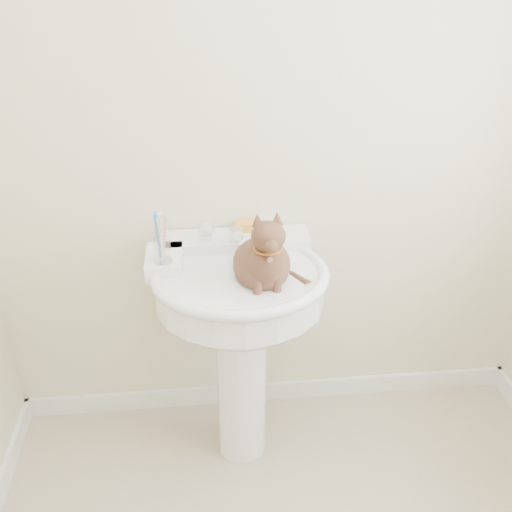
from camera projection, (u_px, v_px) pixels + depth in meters
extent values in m
cube|color=white|center=(271.00, 391.00, 2.76)|extent=(2.20, 0.02, 0.09)
cylinder|color=white|center=(242.00, 386.00, 2.35)|extent=(0.19, 0.19, 0.68)
cylinder|color=white|center=(240.00, 289.00, 2.13)|extent=(0.60, 0.60, 0.13)
ellipsoid|color=white|center=(240.00, 304.00, 2.16)|extent=(0.55, 0.48, 0.22)
torus|color=white|center=(240.00, 274.00, 2.10)|extent=(0.64, 0.64, 0.04)
cube|color=white|center=(236.00, 243.00, 2.29)|extent=(0.56, 0.15, 0.06)
cube|color=white|center=(164.00, 262.00, 2.15)|extent=(0.13, 0.20, 0.06)
cylinder|color=silver|center=(236.00, 235.00, 2.22)|extent=(0.05, 0.05, 0.05)
cylinder|color=silver|center=(237.00, 234.00, 2.16)|extent=(0.04, 0.04, 0.14)
sphere|color=white|center=(206.00, 229.00, 2.22)|extent=(0.06, 0.06, 0.06)
sphere|color=white|center=(265.00, 226.00, 2.24)|extent=(0.06, 0.06, 0.06)
cube|color=orange|center=(247.00, 226.00, 2.31)|extent=(0.10, 0.06, 0.03)
cylinder|color=silver|center=(163.00, 261.00, 2.09)|extent=(0.07, 0.07, 0.01)
cylinder|color=white|center=(162.00, 250.00, 2.06)|extent=(0.06, 0.06, 0.09)
cylinder|color=blue|center=(158.00, 237.00, 2.04)|extent=(0.01, 0.01, 0.17)
cylinder|color=white|center=(161.00, 237.00, 2.04)|extent=(0.01, 0.01, 0.17)
cylinder|color=pink|center=(165.00, 237.00, 2.04)|extent=(0.01, 0.01, 0.17)
ellipsoid|color=brown|center=(262.00, 264.00, 2.06)|extent=(0.20, 0.23, 0.18)
ellipsoid|color=brown|center=(265.00, 261.00, 1.96)|extent=(0.13, 0.12, 0.16)
ellipsoid|color=brown|center=(266.00, 237.00, 1.88)|extent=(0.11, 0.10, 0.10)
cone|color=brown|center=(256.00, 219.00, 1.87)|extent=(0.04, 0.04, 0.04)
cone|color=brown|center=(275.00, 219.00, 1.88)|extent=(0.04, 0.04, 0.04)
cylinder|color=brown|center=(291.00, 275.00, 2.11)|extent=(0.03, 0.03, 0.21)
torus|color=brown|center=(266.00, 248.00, 1.91)|extent=(0.09, 0.09, 0.01)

